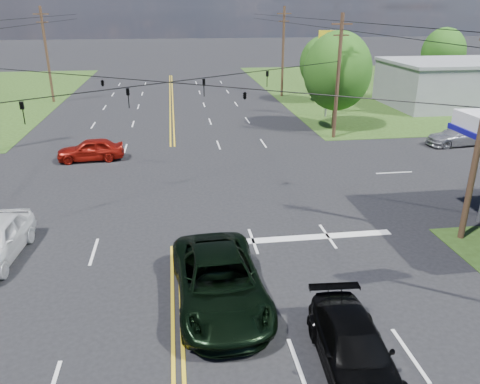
{
  "coord_description": "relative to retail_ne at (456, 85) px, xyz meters",
  "views": [
    {
      "loc": [
        0.27,
        -14.57,
        9.88
      ],
      "look_at": [
        3.18,
        6.0,
        1.64
      ],
      "focal_mm": 35.0,
      "sensor_mm": 36.0,
      "label": 1
    }
  ],
  "objects": [
    {
      "name": "ground",
      "position": [
        -30.0,
        -20.0,
        -2.2
      ],
      "size": [
        280.0,
        280.0,
        0.0
      ],
      "primitive_type": "plane",
      "color": "black",
      "rests_on": "ground"
    },
    {
      "name": "grass_ne",
      "position": [
        5.0,
        12.0,
        -2.2
      ],
      "size": [
        46.0,
        48.0,
        0.03
      ],
      "primitive_type": "cube",
      "color": "#263E14",
      "rests_on": "ground"
    },
    {
      "name": "stop_bar",
      "position": [
        -25.0,
        -28.0,
        -2.2
      ],
      "size": [
        10.0,
        0.5,
        0.02
      ],
      "primitive_type": "cube",
      "color": "silver",
      "rests_on": "ground"
    },
    {
      "name": "retail_ne",
      "position": [
        0.0,
        0.0,
        0.0
      ],
      "size": [
        14.0,
        10.0,
        4.4
      ],
      "primitive_type": "cube",
      "color": "gray",
      "rests_on": "ground"
    },
    {
      "name": "pole_ne",
      "position": [
        -17.0,
        -11.0,
        2.72
      ],
      "size": [
        1.6,
        0.28,
        9.5
      ],
      "color": "#442B1C",
      "rests_on": "ground"
    },
    {
      "name": "pole_left_far",
      "position": [
        -43.0,
        8.0,
        2.97
      ],
      "size": [
        1.6,
        0.28,
        10.0
      ],
      "color": "#442B1C",
      "rests_on": "ground"
    },
    {
      "name": "pole_right_far",
      "position": [
        -17.0,
        8.0,
        2.97
      ],
      "size": [
        1.6,
        0.28,
        10.0
      ],
      "color": "#442B1C",
      "rests_on": "ground"
    },
    {
      "name": "span_wire_signals",
      "position": [
        -30.0,
        -20.0,
        3.8
      ],
      "size": [
        26.0,
        18.0,
        1.13
      ],
      "color": "black",
      "rests_on": "ground"
    },
    {
      "name": "power_lines",
      "position": [
        -30.0,
        -22.0,
        6.4
      ],
      "size": [
        26.04,
        100.0,
        0.64
      ],
      "color": "black",
      "rests_on": "ground"
    },
    {
      "name": "tree_right_a",
      "position": [
        -16.0,
        -8.0,
        2.67
      ],
      "size": [
        5.7,
        5.7,
        8.18
      ],
      "color": "#442B1C",
      "rests_on": "ground"
    },
    {
      "name": "tree_right_b",
      "position": [
        -13.5,
        4.0,
        2.02
      ],
      "size": [
        4.94,
        4.94,
        7.09
      ],
      "color": "#442B1C",
      "rests_on": "ground"
    },
    {
      "name": "tree_far_r",
      "position": [
        4.0,
        10.0,
        2.34
      ],
      "size": [
        5.32,
        5.32,
        7.63
      ],
      "color": "#442B1C",
      "rests_on": "ground"
    },
    {
      "name": "pickup_dkgreen",
      "position": [
        -28.47,
        -32.52,
        -1.29
      ],
      "size": [
        3.3,
        6.66,
        1.81
      ],
      "primitive_type": "imported",
      "rotation": [
        0.0,
        0.0,
        0.04
      ],
      "color": "black",
      "rests_on": "ground"
    },
    {
      "name": "suv_black",
      "position": [
        -24.96,
        -36.28,
        -1.49
      ],
      "size": [
        2.31,
        5.02,
        1.42
      ],
      "primitive_type": "imported",
      "rotation": [
        0.0,
        0.0,
        -0.07
      ],
      "color": "black",
      "rests_on": "ground"
    },
    {
      "name": "sedan_red",
      "position": [
        -35.57,
        -14.5,
        -1.44
      ],
      "size": [
        4.55,
        2.06,
        1.51
      ],
      "primitive_type": "imported",
      "rotation": [
        0.0,
        0.0,
        -1.51
      ],
      "color": "maroon",
      "rests_on": "ground"
    },
    {
      "name": "sedan_far",
      "position": [
        -8.38,
        -14.5,
        -1.5
      ],
      "size": [
        5.0,
        2.42,
        1.4
      ],
      "primitive_type": "imported",
      "rotation": [
        0.0,
        0.0,
        -1.48
      ],
      "color": "#A7A8AC",
      "rests_on": "ground"
    },
    {
      "name": "polesign_ne",
      "position": [
        -15.32,
        -3.57,
        4.0
      ],
      "size": [
        2.19,
        0.72,
        7.97
      ],
      "color": "#A5A5AA",
      "rests_on": "ground"
    }
  ]
}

